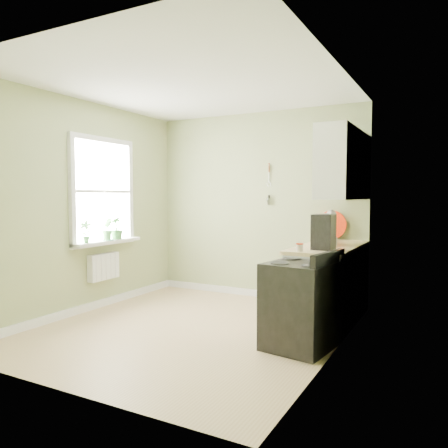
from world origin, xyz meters
The scene contains 21 objects.
floor centered at (0.00, 0.00, -0.01)m, with size 3.20×3.60×0.02m, color tan.
ceiling centered at (0.00, 0.00, 2.71)m, with size 3.20×3.60×0.02m, color white.
wall_back centered at (0.00, 1.81, 1.35)m, with size 3.20×0.02×2.70m, color #A1AB75.
wall_left centered at (-1.61, 0.00, 1.35)m, with size 0.02×3.60×2.70m, color #A1AB75.
wall_right centered at (1.61, 0.00, 1.35)m, with size 0.02×3.60×2.70m, color #A1AB75.
base_cabinets centered at (1.30, 1.00, 0.43)m, with size 0.60×1.60×0.87m, color white.
countertop centered at (1.29, 1.00, 0.89)m, with size 0.64×1.60×0.04m, color #DDBE87.
upper_cabinets centered at (1.43, 1.10, 1.85)m, with size 0.35×1.40×0.80m, color white.
window centered at (-1.58, 0.30, 1.55)m, with size 0.06×1.14×1.44m.
window_sill centered at (-1.51, 0.30, 0.88)m, with size 0.18×1.14×0.04m, color white.
radiator centered at (-1.54, 0.25, 0.55)m, with size 0.12×0.50×0.35m, color white.
wall_utensils centered at (0.20, 1.78, 1.56)m, with size 0.02×0.14×0.58m.
stove centered at (1.28, -0.01, 0.43)m, with size 0.70×0.76×0.96m.
stand_mixer centered at (1.26, 1.07, 1.09)m, with size 0.27×0.37×0.41m.
kettle centered at (1.05, 1.72, 1.02)m, with size 0.20×0.12×0.21m.
coffee_maker centered at (1.33, 0.57, 1.09)m, with size 0.22×0.24×0.38m.
red_tray centered at (1.13, 1.72, 1.10)m, with size 0.39×0.39×0.02m, color #B72307.
jar centered at (1.15, 0.30, 0.95)m, with size 0.08×0.08×0.08m.
plant_a centered at (-1.50, -0.09, 1.04)m, with size 0.15×0.10×0.29m, color #41803B.
plant_b centered at (-1.50, 0.28, 1.05)m, with size 0.16×0.13×0.30m, color #41803B.
plant_c centered at (-1.50, 0.47, 1.05)m, with size 0.17×0.17×0.30m, color #41803B.
Camera 1 is at (2.60, -4.08, 1.49)m, focal length 35.00 mm.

